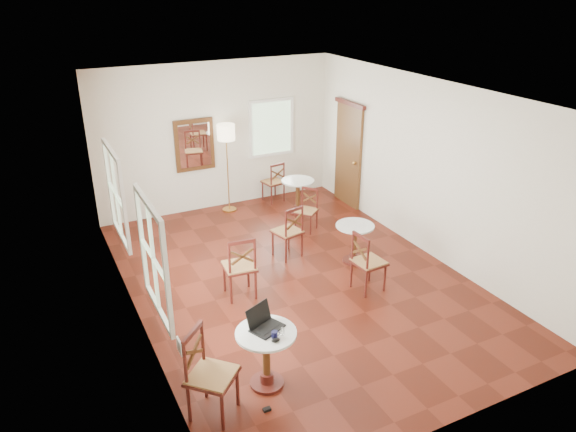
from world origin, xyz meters
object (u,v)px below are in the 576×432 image
object	(u,v)px
chair_back_b	(307,210)
power_adapter	(267,409)
cafe_table_near	(266,352)
water_glass	(282,331)
floor_lamp	(226,138)
laptop	(264,322)
navy_mug	(275,335)
chair_mid_a	(288,231)
chair_near_b	(210,374)
mouse	(276,340)
chair_near_a	(240,267)
chair_mid_b	(368,262)
chair_back_a	(274,182)
cafe_table_back	(298,193)
cafe_table_mid	(354,239)

from	to	relation	value
chair_back_b	power_adapter	distance (m)	4.84
cafe_table_near	chair_back_b	distance (m)	4.40
water_glass	power_adapter	size ratio (longest dim) A/B	0.98
floor_lamp	laptop	xyz separation A→B (m)	(-1.50, -5.08, -0.73)
floor_lamp	power_adapter	world-z (taller)	floor_lamp
navy_mug	power_adapter	distance (m)	0.85
chair_mid_a	power_adapter	bearing A→B (deg)	46.44
laptop	water_glass	size ratio (longest dim) A/B	5.24
chair_near_b	mouse	xyz separation A→B (m)	(0.76, -0.07, 0.25)
chair_mid_a	navy_mug	size ratio (longest dim) A/B	9.04
floor_lamp	chair_near_a	bearing A→B (deg)	-108.12
water_glass	chair_near_b	bearing A→B (deg)	-179.55
chair_back_b	water_glass	xyz separation A→B (m)	(-2.35, -3.74, 0.39)
chair_mid_a	floor_lamp	bearing A→B (deg)	-98.80
navy_mug	chair_mid_b	bearing A→B (deg)	32.34
floor_lamp	chair_mid_b	bearing A→B (deg)	-78.85
water_glass	power_adapter	world-z (taller)	water_glass
cafe_table_near	laptop	xyz separation A→B (m)	(0.02, 0.10, 0.35)
chair_mid_b	floor_lamp	distance (m)	4.12
chair_mid_b	laptop	world-z (taller)	laptop
floor_lamp	navy_mug	world-z (taller)	floor_lamp
chair_near_a	mouse	distance (m)	2.25
chair_mid_b	laptop	xyz separation A→B (m)	(-2.27, -1.18, 0.33)
chair_near_a	navy_mug	size ratio (longest dim) A/B	9.62
chair_mid_b	chair_back_a	distance (m)	3.96
mouse	navy_mug	world-z (taller)	navy_mug
chair_mid_a	power_adapter	xyz separation A→B (m)	(-1.88, -3.20, -0.46)
chair_mid_a	floor_lamp	world-z (taller)	floor_lamp
cafe_table_near	power_adapter	xyz separation A→B (m)	(-0.18, -0.40, -0.45)
cafe_table_back	chair_near_b	size ratio (longest dim) A/B	0.67
cafe_table_back	chair_near_a	bearing A→B (deg)	-132.66
cafe_table_mid	laptop	distance (m)	3.32
chair_near_b	chair_back_a	world-z (taller)	chair_near_b
cafe_table_back	laptop	bearing A→B (deg)	-122.07
chair_mid_b	chair_back_b	world-z (taller)	chair_mid_b
chair_mid_a	navy_mug	distance (m)	3.39
chair_near_b	chair_near_a	bearing A→B (deg)	15.78
cafe_table_near	power_adapter	bearing A→B (deg)	-114.65
navy_mug	water_glass	size ratio (longest dim) A/B	1.21
chair_near_a	mouse	bearing A→B (deg)	84.49
cafe_table_mid	power_adapter	world-z (taller)	cafe_table_mid
cafe_table_near	chair_near_a	distance (m)	2.03
chair_near_b	chair_mid_b	xyz separation A→B (m)	(3.02, 1.41, -0.04)
cafe_table_back	laptop	xyz separation A→B (m)	(-2.72, -4.34, 0.38)
cafe_table_back	cafe_table_near	bearing A→B (deg)	-121.64
chair_mid_b	chair_back_a	world-z (taller)	chair_mid_b
navy_mug	power_adapter	size ratio (longest dim) A/B	1.19
cafe_table_back	power_adapter	world-z (taller)	cafe_table_back
floor_lamp	laptop	size ratio (longest dim) A/B	3.99
chair_mid_a	laptop	bearing A→B (deg)	45.00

